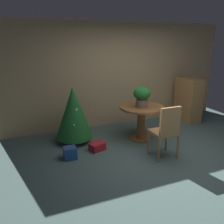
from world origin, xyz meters
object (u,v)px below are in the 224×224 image
object	(u,v)px
holiday_tree	(73,113)
flower_vase	(142,95)
gift_box_blue	(70,153)
wooden_cabinet	(188,100)
gift_box_red	(97,147)
round_dining_table	(142,116)
wooden_chair_near	(166,129)

from	to	relation	value
holiday_tree	flower_vase	bearing A→B (deg)	-20.22
gift_box_blue	wooden_cabinet	size ratio (longest dim) A/B	0.20
flower_vase	wooden_cabinet	size ratio (longest dim) A/B	0.37
gift_box_red	gift_box_blue	world-z (taller)	gift_box_blue
holiday_tree	gift_box_blue	bearing A→B (deg)	-109.98
holiday_tree	gift_box_blue	xyz separation A→B (m)	(-0.27, -0.74, -0.55)
holiday_tree	wooden_cabinet	world-z (taller)	holiday_tree
round_dining_table	wooden_chair_near	size ratio (longest dim) A/B	0.93
wooden_cabinet	gift_box_blue	bearing A→B (deg)	-165.12
wooden_chair_near	gift_box_blue	distance (m)	1.87
round_dining_table	gift_box_blue	bearing A→B (deg)	-170.45
round_dining_table	wooden_cabinet	size ratio (longest dim) A/B	0.81
holiday_tree	gift_box_red	distance (m)	0.90
holiday_tree	gift_box_blue	world-z (taller)	holiday_tree
gift_box_red	wooden_cabinet	bearing A→B (deg)	15.33
wooden_chair_near	wooden_cabinet	distance (m)	2.40
flower_vase	wooden_chair_near	size ratio (longest dim) A/B	0.43
gift_box_red	gift_box_blue	bearing A→B (deg)	-167.36
holiday_tree	gift_box_red	bearing A→B (deg)	-61.82
flower_vase	wooden_chair_near	xyz separation A→B (m)	(0.04, -0.89, -0.46)
gift_box_blue	wooden_cabinet	bearing A→B (deg)	14.88
flower_vase	gift_box_red	distance (m)	1.43
round_dining_table	holiday_tree	size ratio (longest dim) A/B	0.79
wooden_chair_near	wooden_cabinet	size ratio (longest dim) A/B	0.87
flower_vase	wooden_cabinet	distance (m)	2.02
holiday_tree	wooden_cabinet	xyz separation A→B (m)	(3.22, 0.19, -0.07)
wooden_cabinet	round_dining_table	bearing A→B (deg)	-160.34
flower_vase	wooden_chair_near	world-z (taller)	flower_vase
flower_vase	gift_box_red	world-z (taller)	flower_vase
flower_vase	wooden_cabinet	world-z (taller)	flower_vase
wooden_chair_near	holiday_tree	world-z (taller)	holiday_tree
round_dining_table	gift_box_blue	size ratio (longest dim) A/B	3.99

